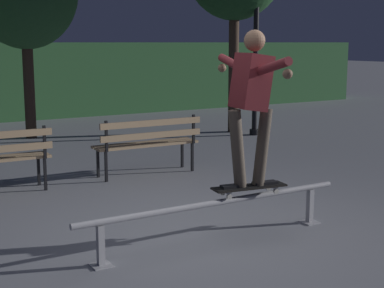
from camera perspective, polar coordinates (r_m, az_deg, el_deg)
The scene contains 6 objects.
ground_plane at distance 6.01m, azimuth 1.39°, elevation -9.04°, with size 90.00×90.00×0.00m, color slate.
grind_rail at distance 5.76m, azimuth 2.43°, elevation -6.36°, with size 2.98×0.18×0.43m.
skateboard at distance 5.93m, azimuth 5.63°, elevation -4.24°, with size 0.80×0.31×0.09m.
skateboarder at distance 5.78m, azimuth 5.81°, elevation 4.80°, with size 0.63×1.40×1.56m.
park_bench_left_center at distance 8.61m, azimuth -4.30°, elevation 0.42°, with size 1.61×0.44×0.88m.
lamp_post_right at distance 12.42m, azimuth 6.32°, elevation 12.29°, with size 0.32×0.32×3.90m.
Camera 1 is at (-3.05, -4.80, 1.95)m, focal length 54.47 mm.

